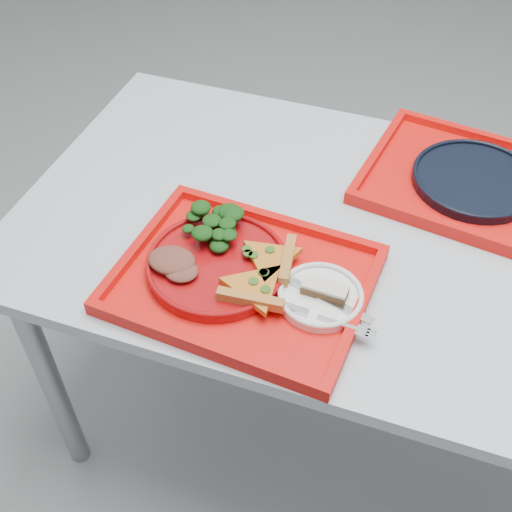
% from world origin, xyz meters
% --- Properties ---
extents(ground, '(10.00, 10.00, 0.00)m').
position_xyz_m(ground, '(0.00, 0.00, 0.00)').
color(ground, gray).
rests_on(ground, ground).
extents(table, '(1.60, 0.80, 0.75)m').
position_xyz_m(table, '(0.00, 0.00, 0.68)').
color(table, '#B2BDC8').
rests_on(table, ground).
extents(tray_main, '(0.47, 0.38, 0.01)m').
position_xyz_m(tray_main, '(-0.28, -0.21, 0.76)').
color(tray_main, red).
rests_on(tray_main, table).
extents(tray_far, '(0.50, 0.41, 0.01)m').
position_xyz_m(tray_far, '(0.09, 0.21, 0.76)').
color(tray_far, red).
rests_on(tray_far, table).
extents(dinner_plate, '(0.26, 0.26, 0.02)m').
position_xyz_m(dinner_plate, '(-0.33, -0.20, 0.77)').
color(dinner_plate, '#980A0C').
rests_on(dinner_plate, tray_main).
extents(side_plate, '(0.15, 0.15, 0.01)m').
position_xyz_m(side_plate, '(-0.13, -0.21, 0.77)').
color(side_plate, white).
rests_on(side_plate, tray_main).
extents(navy_plate, '(0.26, 0.26, 0.02)m').
position_xyz_m(navy_plate, '(0.09, 0.21, 0.77)').
color(navy_plate, black).
rests_on(navy_plate, tray_far).
extents(pizza_slice_a, '(0.13, 0.14, 0.02)m').
position_xyz_m(pizza_slice_a, '(-0.24, -0.24, 0.79)').
color(pizza_slice_a, gold).
rests_on(pizza_slice_a, dinner_plate).
extents(pizza_slice_b, '(0.14, 0.13, 0.02)m').
position_xyz_m(pizza_slice_b, '(-0.24, -0.16, 0.79)').
color(pizza_slice_b, gold).
rests_on(pizza_slice_b, dinner_plate).
extents(salad_heap, '(0.10, 0.09, 0.05)m').
position_xyz_m(salad_heap, '(-0.37, -0.13, 0.81)').
color(salad_heap, black).
rests_on(salad_heap, dinner_plate).
extents(meat_portion, '(0.09, 0.07, 0.03)m').
position_xyz_m(meat_portion, '(-0.41, -0.23, 0.79)').
color(meat_portion, brown).
rests_on(meat_portion, dinner_plate).
extents(dessert_bar, '(0.08, 0.04, 0.02)m').
position_xyz_m(dessert_bar, '(-0.13, -0.20, 0.79)').
color(dessert_bar, '#492918').
rests_on(dessert_bar, side_plate).
extents(knife, '(0.18, 0.06, 0.01)m').
position_xyz_m(knife, '(-0.12, -0.22, 0.78)').
color(knife, silver).
rests_on(knife, side_plate).
extents(fork, '(0.19, 0.03, 0.01)m').
position_xyz_m(fork, '(-0.13, -0.26, 0.78)').
color(fork, silver).
rests_on(fork, side_plate).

